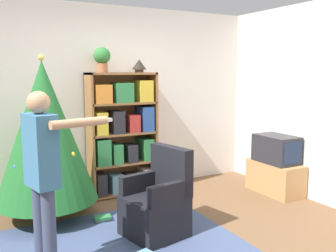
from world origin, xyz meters
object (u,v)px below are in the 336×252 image
Objects in this scene: armchair at (158,205)px; potted_plant at (102,58)px; bookshelf at (123,135)px; television at (276,149)px; table_lamp at (139,65)px; christmas_tree at (45,133)px; standing_person at (43,170)px.

potted_plant is (-0.08, 1.43, 1.56)m from armchair.
bookshelf is 1.84× the size of armchair.
armchair is at bearing -86.62° from potted_plant.
armchair is at bearing -97.27° from bookshelf.
potted_plant is at bearing 155.17° from television.
christmas_tree is at bearing -162.42° from table_lamp.
armchair is 2.10m from table_lamp.
armchair is at bearing -47.16° from christmas_tree.
television is (1.89, -0.99, -0.20)m from bookshelf.
christmas_tree is 2.06× the size of armchair.
armchair is (0.93, -1.00, -0.69)m from christmas_tree.
armchair is 2.80× the size of potted_plant.
table_lamp reaches higher than armchair.
potted_plant reaches higher than table_lamp.
bookshelf is at bearing -1.95° from potted_plant.
standing_person is at bearing -122.14° from potted_plant.
table_lamp reaches higher than bookshelf.
television is at bearing -24.83° from potted_plant.
potted_plant is (-0.27, 0.01, 1.05)m from bookshelf.
armchair is at bearing -107.16° from table_lamp.
bookshelf is at bearing 20.97° from christmas_tree.
potted_plant is at bearing 171.46° from armchair.
table_lamp is at bearing 124.13° from standing_person.
television is at bearing 89.97° from standing_person.
christmas_tree is 1.28m from potted_plant.
christmas_tree reaches higher than table_lamp.
table_lamp is (0.26, 0.01, 0.96)m from bookshelf.
potted_plant is 0.54m from table_lamp.
bookshelf is at bearing -178.01° from table_lamp.
table_lamp is (1.62, 1.74, 0.88)m from standing_person.
christmas_tree is at bearing -159.03° from bookshelf.
christmas_tree reaches higher than armchair.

